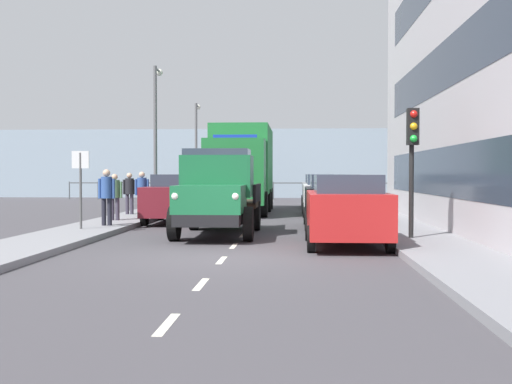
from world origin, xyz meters
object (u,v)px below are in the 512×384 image
(truck_vintage_green, at_px, (217,194))
(traffic_light_near, at_px, (412,144))
(pedestrian_by_lamp, at_px, (107,192))
(street_sign, at_px, (81,176))
(car_white_kerbside_2, at_px, (325,194))
(car_maroon_oppositeside_0, at_px, (177,198))
(car_red_kerbside_near, at_px, (346,209))
(pedestrian_with_bag, at_px, (129,190))
(lamp_post_promenade, at_px, (156,124))
(car_navy_oppositeside_1, at_px, (202,193))
(lamp_post_far, at_px, (197,142))
(pedestrian_couple_b, at_px, (115,193))
(car_black_kerbside_1, at_px, (333,200))
(pedestrian_in_dark_coat, at_px, (142,190))
(lorry_cargo_green, at_px, (241,166))
(car_grey_kerbside_3, at_px, (319,190))

(truck_vintage_green, relative_size, traffic_light_near, 1.76)
(pedestrian_by_lamp, distance_m, street_sign, 1.38)
(car_white_kerbside_2, bearing_deg, car_maroon_oppositeside_0, 38.52)
(car_red_kerbside_near, xyz_separation_m, street_sign, (7.41, -2.67, 0.79))
(pedestrian_with_bag, xyz_separation_m, lamp_post_promenade, (-0.34, -3.30, 2.84))
(car_navy_oppositeside_1, bearing_deg, lamp_post_far, -79.89)
(pedestrian_couple_b, xyz_separation_m, street_sign, (0.01, 3.43, 0.60))
(car_navy_oppositeside_1, height_order, street_sign, street_sign)
(car_black_kerbside_1, distance_m, pedestrian_in_dark_coat, 7.21)
(pedestrian_with_bag, bearing_deg, pedestrian_by_lamp, 97.66)
(truck_vintage_green, height_order, pedestrian_by_lamp, truck_vintage_green)
(pedestrian_in_dark_coat, bearing_deg, traffic_light_near, 140.53)
(pedestrian_by_lamp, relative_size, pedestrian_with_bag, 1.06)
(lorry_cargo_green, bearing_deg, lamp_post_promenade, 2.78)
(pedestrian_by_lamp, height_order, lamp_post_far, lamp_post_far)
(truck_vintage_green, distance_m, traffic_light_near, 5.48)
(pedestrian_couple_b, relative_size, lamp_post_far, 0.26)
(pedestrian_couple_b, xyz_separation_m, lamp_post_far, (0.10, -18.64, 2.71))
(lorry_cargo_green, bearing_deg, car_white_kerbside_2, 156.77)
(lamp_post_far, bearing_deg, car_grey_kerbside_3, 135.61)
(pedestrian_in_dark_coat, distance_m, traffic_light_near, 11.07)
(car_red_kerbside_near, bearing_deg, street_sign, -19.85)
(lamp_post_far, bearing_deg, traffic_light_near, 110.78)
(truck_vintage_green, relative_size, lorry_cargo_green, 0.69)
(car_white_kerbside_2, distance_m, pedestrian_by_lamp, 10.17)
(car_grey_kerbside_3, relative_size, lamp_post_promenade, 0.67)
(car_grey_kerbside_3, xyz_separation_m, lamp_post_far, (7.50, -7.34, 2.90))
(lamp_post_promenade, bearing_deg, car_grey_kerbside_3, -147.17)
(pedestrian_by_lamp, xyz_separation_m, pedestrian_in_dark_coat, (-0.20, -3.69, -0.04))
(pedestrian_by_lamp, xyz_separation_m, lamp_post_far, (0.48, -20.85, 2.62))
(car_maroon_oppositeside_0, xyz_separation_m, pedestrian_by_lamp, (1.62, 3.07, 0.27))
(truck_vintage_green, xyz_separation_m, car_white_kerbside_2, (-3.39, -8.97, -0.28))
(truck_vintage_green, height_order, traffic_light_near, traffic_light_near)
(car_white_kerbside_2, relative_size, street_sign, 1.85)
(pedestrian_in_dark_coat, distance_m, lamp_post_promenade, 5.80)
(car_white_kerbside_2, height_order, traffic_light_near, traffic_light_near)
(pedestrian_couple_b, relative_size, lamp_post_promenade, 0.25)
(lorry_cargo_green, height_order, lamp_post_promenade, lamp_post_promenade)
(car_navy_oppositeside_1, height_order, pedestrian_in_dark_coat, pedestrian_in_dark_coat)
(car_red_kerbside_near, distance_m, pedestrian_with_bag, 12.12)
(lamp_post_promenade, bearing_deg, truck_vintage_green, 111.23)
(street_sign, bearing_deg, truck_vintage_green, 174.44)
(car_navy_oppositeside_1, distance_m, pedestrian_couple_b, 7.13)
(traffic_light_near, height_order, lamp_post_far, lamp_post_far)
(pedestrian_by_lamp, distance_m, lamp_post_far, 21.02)
(truck_vintage_green, relative_size, car_white_kerbside_2, 1.35)
(car_navy_oppositeside_1, distance_m, lamp_post_promenade, 3.67)
(truck_vintage_green, xyz_separation_m, lamp_post_far, (4.11, -22.46, 2.61))
(pedestrian_with_bag, height_order, lamp_post_promenade, lamp_post_promenade)
(car_navy_oppositeside_1, relative_size, traffic_light_near, 1.37)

